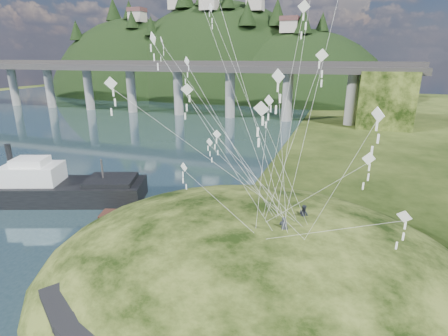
% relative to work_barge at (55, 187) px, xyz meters
% --- Properties ---
extents(ground, '(320.00, 320.00, 0.00)m').
position_rel_work_barge_xyz_m(ground, '(17.55, -8.19, -1.72)').
color(ground, black).
rests_on(ground, ground).
extents(grass_hill, '(36.00, 32.00, 13.00)m').
position_rel_work_barge_xyz_m(grass_hill, '(25.55, -6.19, -3.22)').
color(grass_hill, black).
rests_on(grass_hill, ground).
extents(bridge, '(160.00, 11.00, 15.00)m').
position_rel_work_barge_xyz_m(bridge, '(-8.91, 61.88, 7.98)').
color(bridge, '#2D2B2B').
rests_on(bridge, ground).
extents(far_ridge, '(153.00, 70.00, 94.50)m').
position_rel_work_barge_xyz_m(far_ridge, '(-26.03, 113.99, -9.16)').
color(far_ridge, black).
rests_on(far_ridge, ground).
extents(work_barge, '(20.26, 11.64, 6.86)m').
position_rel_work_barge_xyz_m(work_barge, '(0.00, 0.00, 0.00)').
color(work_barge, black).
rests_on(work_barge, ground).
extents(wooden_dock, '(12.92, 5.54, 0.92)m').
position_rel_work_barge_xyz_m(wooden_dock, '(13.99, -0.16, -1.31)').
color(wooden_dock, '#331A14').
rests_on(wooden_dock, ground).
extents(kite_flyers, '(1.88, 3.52, 1.82)m').
position_rel_work_barge_xyz_m(kite_flyers, '(28.41, -5.89, 4.01)').
color(kite_flyers, '#252832').
rests_on(kite_flyers, ground).
extents(kite_swarm, '(19.13, 17.40, 21.92)m').
position_rel_work_barge_xyz_m(kite_swarm, '(23.70, -5.70, 13.93)').
color(kite_swarm, white).
rests_on(kite_swarm, ground).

